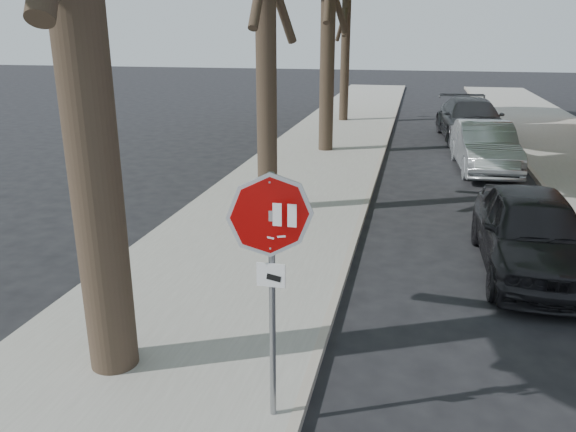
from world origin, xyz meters
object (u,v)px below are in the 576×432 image
Objects in this scene: stop_sign at (271,252)px; car_c at (471,120)px; car_a at (531,232)px; car_b at (485,147)px.

car_c is at bearing 79.40° from stop_sign.
stop_sign is at bearing -124.66° from car_a.
car_b is (0.00, 7.63, 0.00)m from car_a.
car_b is at bearing 75.24° from stop_sign.
car_b reaches higher than car_a.
car_a is 0.78× the size of car_c.
stop_sign is 17.98m from car_c.
stop_sign is 0.63× the size of car_a.
car_a is at bearing -95.19° from car_c.
car_b is at bearing -95.19° from car_c.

